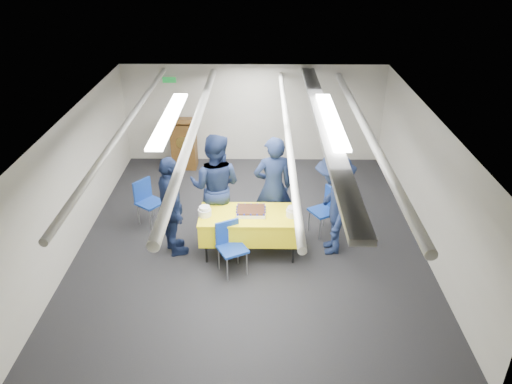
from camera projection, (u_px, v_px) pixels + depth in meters
ground at (251, 238)px, 9.04m from camera, size 7.00×7.00×0.00m
room_shell at (256, 136)px, 8.55m from camera, size 6.00×7.00×2.30m
serving_table at (250, 225)px, 8.37m from camera, size 1.68×0.81×0.77m
sheet_cake at (251, 211)px, 8.29m from camera, size 0.50×0.39×0.09m
plate_stack_left at (205, 211)px, 8.20m from camera, size 0.22×0.22×0.17m
plate_stack_right at (292, 212)px, 8.19m from camera, size 0.21×0.21×0.17m
podium at (184, 142)px, 11.46m from camera, size 0.62×0.53×1.25m
chair_near at (230, 242)px, 7.97m from camera, size 0.57×0.57×0.87m
chair_right at (327, 206)px, 9.00m from camera, size 0.57×0.57×0.87m
chair_left at (147, 198)px, 9.28m from camera, size 0.59×0.59×0.87m
sailor_a at (273, 187)px, 8.76m from camera, size 0.76×0.58×1.89m
sailor_b at (215, 186)px, 8.72m from camera, size 1.06×0.90×1.94m
sailor_c at (171, 207)px, 8.25m from camera, size 0.83×1.12×1.77m
sailor_d at (333, 204)px, 8.30m from camera, size 0.68×1.17×1.80m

